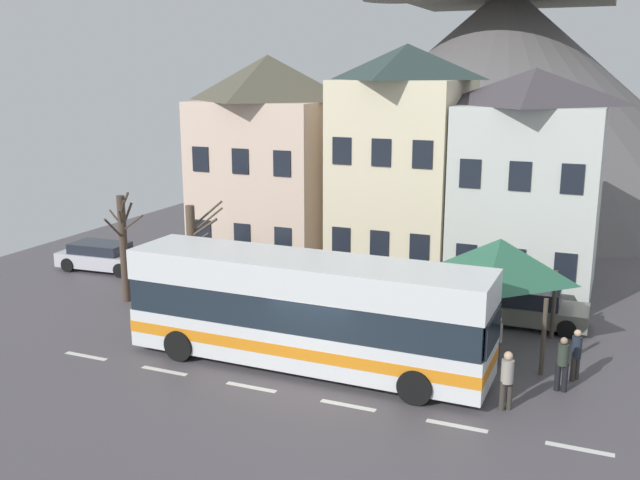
{
  "coord_description": "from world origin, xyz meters",
  "views": [
    {
      "loc": [
        7.76,
        -18.14,
        8.92
      ],
      "look_at": [
        -1.45,
        3.79,
        3.3
      ],
      "focal_mm": 40.13,
      "sensor_mm": 36.0,
      "label": 1
    }
  ],
  "objects_px": {
    "townhouse_00": "(269,161)",
    "parked_car_03": "(233,272)",
    "townhouse_01": "(405,162)",
    "pedestrian_02": "(497,340)",
    "hilltop_castle": "(502,84)",
    "parked_car_00": "(529,307)",
    "bare_tree_01": "(193,259)",
    "pedestrian_03": "(576,353)",
    "public_bench": "(514,313)",
    "pedestrian_00": "(562,363)",
    "pedestrian_01": "(507,378)",
    "transit_bus": "(306,313)",
    "parked_car_02": "(103,256)",
    "bus_shelter": "(500,259)",
    "townhouse_02": "(529,181)",
    "bare_tree_00": "(124,246)"
  },
  "relations": [
    {
      "from": "parked_car_00",
      "to": "bare_tree_00",
      "type": "xyz_separation_m",
      "value": [
        -15.09,
        -3.4,
        1.6
      ]
    },
    {
      "from": "townhouse_01",
      "to": "parked_car_00",
      "type": "bearing_deg",
      "value": -38.93
    },
    {
      "from": "transit_bus",
      "to": "parked_car_03",
      "type": "distance_m",
      "value": 9.08
    },
    {
      "from": "bus_shelter",
      "to": "parked_car_02",
      "type": "bearing_deg",
      "value": 171.55
    },
    {
      "from": "parked_car_00",
      "to": "pedestrian_01",
      "type": "xyz_separation_m",
      "value": [
        0.28,
        -7.15,
        0.26
      ]
    },
    {
      "from": "townhouse_00",
      "to": "parked_car_03",
      "type": "height_order",
      "value": "townhouse_00"
    },
    {
      "from": "parked_car_03",
      "to": "bus_shelter",
      "type": "bearing_deg",
      "value": -7.33
    },
    {
      "from": "townhouse_01",
      "to": "bare_tree_01",
      "type": "distance_m",
      "value": 10.75
    },
    {
      "from": "pedestrian_03",
      "to": "bus_shelter",
      "type": "bearing_deg",
      "value": 147.32
    },
    {
      "from": "parked_car_00",
      "to": "bare_tree_00",
      "type": "relative_size",
      "value": 0.92
    },
    {
      "from": "parked_car_00",
      "to": "public_bench",
      "type": "height_order",
      "value": "parked_car_00"
    },
    {
      "from": "parked_car_03",
      "to": "parked_car_00",
      "type": "bearing_deg",
      "value": 6.13
    },
    {
      "from": "parked_car_00",
      "to": "bare_tree_01",
      "type": "bearing_deg",
      "value": -162.37
    },
    {
      "from": "townhouse_01",
      "to": "pedestrian_02",
      "type": "height_order",
      "value": "townhouse_01"
    },
    {
      "from": "parked_car_02",
      "to": "pedestrian_01",
      "type": "xyz_separation_m",
      "value": [
        19.24,
        -7.13,
        0.3
      ]
    },
    {
      "from": "public_bench",
      "to": "bare_tree_01",
      "type": "relative_size",
      "value": 0.42
    },
    {
      "from": "hilltop_castle",
      "to": "parked_car_02",
      "type": "bearing_deg",
      "value": -117.08
    },
    {
      "from": "bus_shelter",
      "to": "bare_tree_01",
      "type": "xyz_separation_m",
      "value": [
        -10.91,
        -1.08,
        -0.84
      ]
    },
    {
      "from": "parked_car_02",
      "to": "pedestrian_02",
      "type": "distance_m",
      "value": 18.94
    },
    {
      "from": "townhouse_01",
      "to": "pedestrian_00",
      "type": "distance_m",
      "value": 13.62
    },
    {
      "from": "pedestrian_01",
      "to": "pedestrian_02",
      "type": "bearing_deg",
      "value": 103.68
    },
    {
      "from": "pedestrian_00",
      "to": "bare_tree_01",
      "type": "height_order",
      "value": "bare_tree_01"
    },
    {
      "from": "pedestrian_03",
      "to": "bare_tree_01",
      "type": "height_order",
      "value": "bare_tree_01"
    },
    {
      "from": "pedestrian_00",
      "to": "pedestrian_01",
      "type": "distance_m",
      "value": 2.21
    },
    {
      "from": "hilltop_castle",
      "to": "pedestrian_00",
      "type": "relative_size",
      "value": 21.08
    },
    {
      "from": "public_bench",
      "to": "parked_car_00",
      "type": "bearing_deg",
      "value": 33.63
    },
    {
      "from": "parked_car_03",
      "to": "pedestrian_02",
      "type": "bearing_deg",
      "value": -13.22
    },
    {
      "from": "townhouse_01",
      "to": "bare_tree_00",
      "type": "relative_size",
      "value": 2.34
    },
    {
      "from": "transit_bus",
      "to": "pedestrian_02",
      "type": "height_order",
      "value": "transit_bus"
    },
    {
      "from": "townhouse_02",
      "to": "bare_tree_01",
      "type": "xyz_separation_m",
      "value": [
        -10.83,
        -8.48,
        -2.33
      ]
    },
    {
      "from": "pedestrian_01",
      "to": "bus_shelter",
      "type": "bearing_deg",
      "value": 102.86
    },
    {
      "from": "parked_car_00",
      "to": "pedestrian_01",
      "type": "relative_size",
      "value": 2.38
    },
    {
      "from": "hilltop_castle",
      "to": "bare_tree_01",
      "type": "xyz_separation_m",
      "value": [
        -6.14,
        -30.13,
        -5.86
      ]
    },
    {
      "from": "pedestrian_03",
      "to": "bare_tree_00",
      "type": "relative_size",
      "value": 0.37
    },
    {
      "from": "pedestrian_03",
      "to": "bare_tree_00",
      "type": "height_order",
      "value": "bare_tree_00"
    },
    {
      "from": "parked_car_03",
      "to": "pedestrian_01",
      "type": "height_order",
      "value": "pedestrian_01"
    },
    {
      "from": "bare_tree_00",
      "to": "bare_tree_01",
      "type": "relative_size",
      "value": 1.02
    },
    {
      "from": "townhouse_00",
      "to": "pedestrian_02",
      "type": "bearing_deg",
      "value": -35.06
    },
    {
      "from": "townhouse_00",
      "to": "parked_car_00",
      "type": "xyz_separation_m",
      "value": [
        12.6,
        -4.42,
        -4.16
      ]
    },
    {
      "from": "townhouse_01",
      "to": "transit_bus",
      "type": "bearing_deg",
      "value": -88.41
    },
    {
      "from": "transit_bus",
      "to": "pedestrian_03",
      "type": "height_order",
      "value": "transit_bus"
    },
    {
      "from": "pedestrian_03",
      "to": "public_bench",
      "type": "distance_m",
      "value": 4.72
    },
    {
      "from": "bus_shelter",
      "to": "public_bench",
      "type": "xyz_separation_m",
      "value": [
        0.27,
        2.42,
        -2.56
      ]
    },
    {
      "from": "townhouse_02",
      "to": "hilltop_castle",
      "type": "height_order",
      "value": "hilltop_castle"
    },
    {
      "from": "bus_shelter",
      "to": "pedestrian_01",
      "type": "relative_size",
      "value": 2.21
    },
    {
      "from": "townhouse_00",
      "to": "pedestrian_01",
      "type": "height_order",
      "value": "townhouse_00"
    },
    {
      "from": "parked_car_00",
      "to": "parked_car_03",
      "type": "distance_m",
      "value": 12.14
    },
    {
      "from": "townhouse_02",
      "to": "hilltop_castle",
      "type": "xyz_separation_m",
      "value": [
        -4.69,
        21.65,
        3.53
      ]
    },
    {
      "from": "townhouse_00",
      "to": "hilltop_castle",
      "type": "bearing_deg",
      "value": 72.03
    },
    {
      "from": "bus_shelter",
      "to": "pedestrian_02",
      "type": "distance_m",
      "value": 2.63
    }
  ]
}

